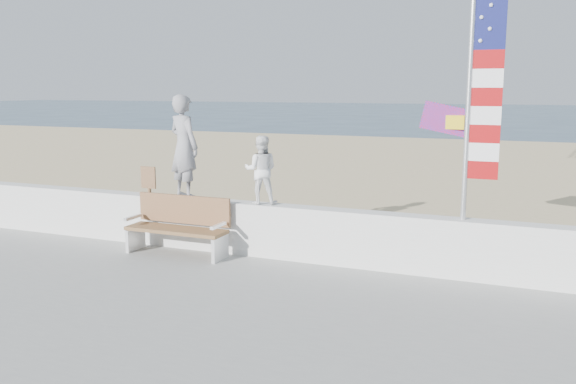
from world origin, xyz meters
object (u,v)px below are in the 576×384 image
bench (179,225)px  flag (478,90)px  adult (184,147)px  child (261,170)px

bench → flag: 5.35m
adult → child: 1.53m
adult → flag: 5.04m
bench → flag: flag is taller
adult → flag: size_ratio=0.52×
child → flag: (3.45, -0.00, 1.33)m
adult → child: size_ratio=1.58×
child → bench: 1.73m
child → bench: (-1.36, -0.45, -0.97)m
child → adult: bearing=-18.7°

